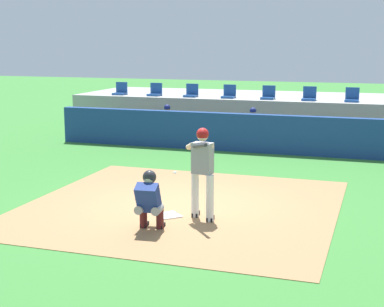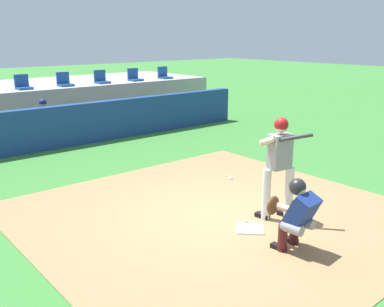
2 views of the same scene
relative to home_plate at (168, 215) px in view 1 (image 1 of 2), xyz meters
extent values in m
plane|color=#387A33|center=(0.00, 0.80, -0.02)|extent=(80.00, 80.00, 0.00)
cube|color=#9E754C|center=(0.00, 0.80, -0.02)|extent=(6.40, 6.40, 0.01)
cube|color=white|center=(0.00, 0.00, 0.00)|extent=(0.62, 0.62, 0.02)
cylinder|color=silver|center=(0.52, 0.12, 0.44)|extent=(0.15, 0.15, 0.92)
cylinder|color=silver|center=(0.88, -0.08, 0.44)|extent=(0.15, 0.15, 0.92)
cube|color=gray|center=(0.70, 0.02, 1.20)|extent=(0.41, 0.29, 0.60)
sphere|color=beige|center=(0.70, 0.02, 1.63)|extent=(0.21, 0.21, 0.21)
sphere|color=maroon|center=(0.70, 0.02, 1.66)|extent=(0.24, 0.24, 0.24)
cylinder|color=beige|center=(0.43, 0.08, 1.41)|extent=(0.24, 0.26, 0.17)
cylinder|color=beige|center=(0.63, 0.10, 1.41)|extent=(0.57, 0.22, 0.18)
cylinder|color=#333338|center=(0.64, -0.15, 1.45)|extent=(0.60, 0.68, 0.24)
cube|color=black|center=(0.51, 0.18, 0.02)|extent=(0.15, 0.27, 0.09)
cube|color=black|center=(0.88, -0.02, 0.02)|extent=(0.15, 0.27, 0.09)
cylinder|color=gray|center=(-0.17, -0.96, 0.40)|extent=(0.19, 0.33, 0.16)
cylinder|color=#4C1919|center=(-0.19, -0.81, 0.19)|extent=(0.14, 0.14, 0.42)
cube|color=black|center=(-0.19, -0.76, 0.02)|extent=(0.13, 0.25, 0.08)
cylinder|color=gray|center=(0.15, -0.93, 0.40)|extent=(0.19, 0.33, 0.16)
cylinder|color=#4C1919|center=(0.13, -0.79, 0.19)|extent=(0.14, 0.14, 0.42)
cube|color=black|center=(0.13, -0.73, 0.02)|extent=(0.13, 0.25, 0.08)
cube|color=navy|center=(-0.01, -1.00, 0.62)|extent=(0.44, 0.47, 0.57)
cube|color=#2D2D33|center=(-0.02, -0.88, 0.62)|extent=(0.40, 0.29, 0.45)
sphere|color=beige|center=(-0.02, -0.92, 0.96)|extent=(0.21, 0.21, 0.21)
sphere|color=#232328|center=(-0.02, -0.90, 0.98)|extent=(0.25, 0.25, 0.25)
cylinder|color=beige|center=(-0.07, -0.78, 0.62)|extent=(0.14, 0.46, 0.10)
ellipsoid|color=brown|center=(-0.13, -0.56, 0.62)|extent=(0.29, 0.15, 0.30)
sphere|color=white|center=(-0.02, 0.46, 0.76)|extent=(0.07, 0.07, 0.07)
cube|color=navy|center=(0.00, 7.30, 0.58)|extent=(13.00, 0.30, 1.20)
cube|color=olive|center=(0.00, 8.30, 0.20)|extent=(11.80, 0.44, 0.45)
cylinder|color=#939399|center=(-3.26, 8.05, 0.47)|extent=(0.15, 0.40, 0.15)
cylinder|color=#939399|center=(-3.26, 7.85, 0.20)|extent=(0.13, 0.13, 0.45)
cube|color=maroon|center=(-3.26, 7.80, 0.02)|extent=(0.11, 0.24, 0.08)
cylinder|color=#939399|center=(-3.00, 8.05, 0.47)|extent=(0.15, 0.40, 0.15)
cylinder|color=#939399|center=(-3.00, 7.85, 0.20)|extent=(0.13, 0.13, 0.45)
cube|color=maroon|center=(-3.00, 7.80, 0.02)|extent=(0.11, 0.24, 0.08)
cube|color=navy|center=(-3.13, 8.27, 0.74)|extent=(0.36, 0.22, 0.54)
sphere|color=#996B4C|center=(-3.13, 8.27, 1.13)|extent=(0.20, 0.20, 0.20)
sphere|color=navy|center=(-3.13, 8.27, 1.17)|extent=(0.22, 0.22, 0.22)
cylinder|color=#996B4C|center=(-3.33, 8.13, 0.63)|extent=(0.09, 0.41, 0.22)
cylinder|color=#996B4C|center=(-2.93, 8.13, 0.63)|extent=(0.09, 0.41, 0.22)
cylinder|color=#939399|center=(-0.26, 8.05, 0.47)|extent=(0.15, 0.40, 0.15)
cylinder|color=#939399|center=(-0.26, 7.85, 0.20)|extent=(0.13, 0.13, 0.45)
cube|color=maroon|center=(-0.26, 7.80, 0.02)|extent=(0.11, 0.24, 0.08)
cylinder|color=#939399|center=(0.00, 8.05, 0.47)|extent=(0.15, 0.40, 0.15)
cylinder|color=#939399|center=(0.00, 7.85, 0.20)|extent=(0.13, 0.13, 0.45)
cube|color=maroon|center=(0.00, 7.80, 0.02)|extent=(0.11, 0.24, 0.08)
cube|color=navy|center=(-0.13, 8.27, 0.74)|extent=(0.36, 0.22, 0.54)
sphere|color=tan|center=(-0.13, 8.27, 1.13)|extent=(0.20, 0.20, 0.20)
sphere|color=navy|center=(-0.13, 8.27, 1.17)|extent=(0.22, 0.22, 0.22)
cylinder|color=tan|center=(-0.33, 8.13, 0.63)|extent=(0.09, 0.41, 0.22)
cylinder|color=tan|center=(0.07, 8.13, 0.63)|extent=(0.09, 0.41, 0.22)
cube|color=#9E9E99|center=(0.00, 11.70, 0.68)|extent=(15.00, 4.40, 1.40)
cube|color=#1E478C|center=(-5.78, 10.10, 1.42)|extent=(0.46, 0.46, 0.08)
cube|color=#1E478C|center=(-5.78, 10.30, 1.66)|extent=(0.46, 0.06, 0.40)
cube|color=#1E478C|center=(-4.33, 10.10, 1.42)|extent=(0.46, 0.46, 0.08)
cube|color=#1E478C|center=(-4.33, 10.30, 1.66)|extent=(0.46, 0.06, 0.40)
cube|color=#1E478C|center=(-2.89, 10.10, 1.42)|extent=(0.46, 0.46, 0.08)
cube|color=#1E478C|center=(-2.89, 10.30, 1.66)|extent=(0.46, 0.06, 0.40)
cube|color=#1E478C|center=(-1.44, 10.10, 1.42)|extent=(0.46, 0.46, 0.08)
cube|color=#1E478C|center=(-1.44, 10.30, 1.66)|extent=(0.46, 0.06, 0.40)
cube|color=#1E478C|center=(0.00, 10.10, 1.42)|extent=(0.46, 0.46, 0.08)
cube|color=#1E478C|center=(0.00, 10.30, 1.66)|extent=(0.46, 0.06, 0.40)
cube|color=#1E478C|center=(1.44, 10.10, 1.42)|extent=(0.46, 0.46, 0.08)
cube|color=#1E478C|center=(1.44, 10.30, 1.66)|extent=(0.46, 0.06, 0.40)
cube|color=#1E478C|center=(2.89, 10.10, 1.42)|extent=(0.46, 0.46, 0.08)
cube|color=#1E478C|center=(2.89, 10.30, 1.66)|extent=(0.46, 0.06, 0.40)
camera|label=1|loc=(3.92, -10.40, 3.37)|focal=54.55mm
camera|label=2|loc=(-5.02, -4.49, 3.09)|focal=40.86mm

